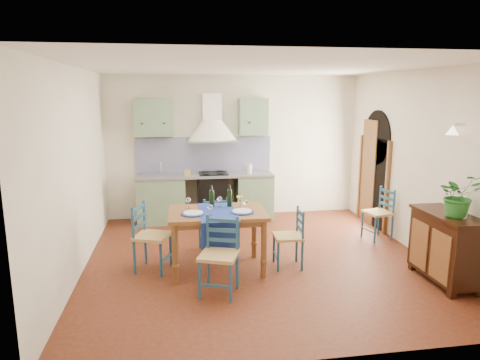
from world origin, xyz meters
name	(u,v)px	position (x,y,z in m)	size (l,w,h in m)	color
floor	(257,260)	(0.00, 0.00, 0.00)	(5.00, 5.00, 0.00)	#48170F
back_wall	(212,166)	(-0.47, 2.29, 1.05)	(5.00, 0.96, 2.80)	beige
right_wall	(409,164)	(2.50, 0.28, 1.34)	(0.26, 5.00, 2.80)	beige
left_wall	(76,172)	(-2.50, 0.00, 1.40)	(0.04, 5.00, 2.80)	beige
ceiling	(259,66)	(0.00, 0.00, 2.80)	(5.00, 5.00, 0.01)	silver
dining_table	(218,218)	(-0.62, -0.26, 0.75)	(1.34, 1.01, 1.16)	brown
chair_near	(219,255)	(-0.67, -0.99, 0.49)	(0.57, 0.57, 0.95)	navy
chair_far	(214,223)	(-0.61, 0.43, 0.46)	(0.48, 0.48, 0.89)	navy
chair_left	(150,236)	(-1.55, -0.14, 0.49)	(0.57, 0.57, 0.95)	navy
chair_right	(290,237)	(0.41, -0.31, 0.44)	(0.42, 0.42, 0.85)	navy
chair_spare	(379,213)	(2.23, 0.64, 0.45)	(0.48, 0.48, 0.87)	navy
sideboard	(446,245)	(2.26, -1.13, 0.51)	(0.50, 1.05, 0.94)	black
potted_plant	(459,195)	(2.27, -1.27, 1.21)	(0.49, 0.43, 0.55)	#236A25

